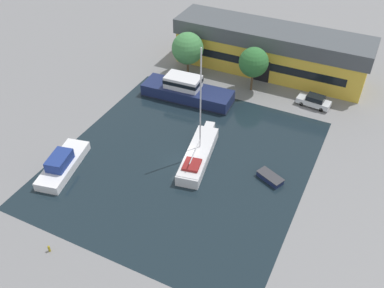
% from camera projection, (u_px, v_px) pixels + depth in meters
% --- Properties ---
extents(ground_plane, '(440.00, 440.00, 0.00)m').
position_uv_depth(ground_plane, '(183.00, 161.00, 51.42)').
color(ground_plane, slate).
extents(water_canal, '(28.69, 31.34, 0.01)m').
position_uv_depth(water_canal, '(183.00, 161.00, 51.42)').
color(water_canal, black).
rests_on(water_canal, ground).
extents(warehouse_building, '(30.21, 7.50, 7.24)m').
position_uv_depth(warehouse_building, '(270.00, 50.00, 66.32)').
color(warehouse_building, gold).
rests_on(warehouse_building, ground).
extents(quay_tree_near_building, '(4.32, 4.32, 6.75)m').
position_uv_depth(quay_tree_near_building, '(254.00, 62.00, 61.29)').
color(quay_tree_near_building, brown).
rests_on(quay_tree_near_building, ground).
extents(quay_tree_by_water, '(4.91, 4.91, 6.68)m').
position_uv_depth(quay_tree_by_water, '(188.00, 48.00, 65.50)').
color(quay_tree_by_water, brown).
rests_on(quay_tree_by_water, ground).
extents(parked_car, '(4.81, 2.24, 1.71)m').
position_uv_depth(parked_car, '(314.00, 101.00, 60.20)').
color(parked_car, silver).
rests_on(parked_car, ground).
extents(sailboat_moored, '(4.43, 11.45, 14.39)m').
position_uv_depth(sailboat_moored, '(199.00, 154.00, 51.33)').
color(sailboat_moored, silver).
rests_on(sailboat_moored, water_canal).
extents(motor_cruiser, '(13.45, 4.85, 3.47)m').
position_uv_depth(motor_cruiser, '(186.00, 91.00, 61.52)').
color(motor_cruiser, '#19234C').
rests_on(motor_cruiser, water_canal).
extents(small_dinghy, '(3.44, 2.61, 0.69)m').
position_uv_depth(small_dinghy, '(270.00, 178.00, 48.72)').
color(small_dinghy, '#19234C').
rests_on(small_dinghy, water_canal).
extents(cabin_boat, '(4.60, 8.88, 2.31)m').
position_uv_depth(cabin_boat, '(62.00, 164.00, 49.83)').
color(cabin_boat, white).
rests_on(cabin_boat, water_canal).
extents(mooring_bollard, '(0.24, 0.24, 0.75)m').
position_uv_depth(mooring_bollard, '(49.00, 248.00, 40.97)').
color(mooring_bollard, olive).
rests_on(mooring_bollard, ground).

